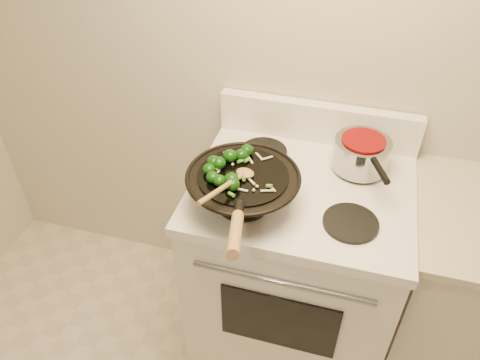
# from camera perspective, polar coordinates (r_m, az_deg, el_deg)

# --- Properties ---
(stove) EXTENTS (0.78, 0.67, 1.08)m
(stove) POSITION_cam_1_polar(r_m,az_deg,el_deg) (1.99, 6.58, -10.47)
(stove) COLOR white
(stove) RESTS_ON ground
(wok) EXTENTS (0.38, 0.62, 0.24)m
(wok) POSITION_cam_1_polar(r_m,az_deg,el_deg) (1.53, 0.37, -0.93)
(wok) COLOR black
(wok) RESTS_ON stove
(stirfry) EXTENTS (0.25, 0.25, 0.04)m
(stirfry) POSITION_cam_1_polar(r_m,az_deg,el_deg) (1.51, -1.62, 1.58)
(stirfry) COLOR #0C3508
(stirfry) RESTS_ON wok
(wooden_spoon) EXTENTS (0.11, 0.28, 0.08)m
(wooden_spoon) POSITION_cam_1_polar(r_m,az_deg,el_deg) (1.44, -0.86, -0.12)
(wooden_spoon) COLOR #A1723F
(wooden_spoon) RESTS_ON wok
(saucepan) EXTENTS (0.20, 0.31, 0.12)m
(saucepan) POSITION_cam_1_polar(r_m,az_deg,el_deg) (1.74, 14.59, 3.16)
(saucepan) COLOR gray
(saucepan) RESTS_ON stove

